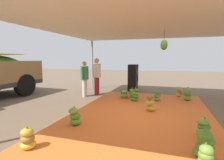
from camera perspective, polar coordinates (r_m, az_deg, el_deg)
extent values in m
plane|color=brown|center=(6.76, -17.16, -8.06)|extent=(40.00, 40.00, 0.00)
cube|color=orange|center=(5.65, 9.16, -10.73)|extent=(6.59, 4.20, 0.01)
cylinder|color=#9EA0A5|center=(10.01, -6.35, 4.84)|extent=(0.10, 0.10, 2.70)
cube|color=beige|center=(5.49, 9.74, 17.57)|extent=(8.00, 7.00, 0.06)
cylinder|color=#4C422D|center=(6.55, 16.51, 13.95)|extent=(0.01, 0.01, 0.32)
ellipsoid|color=#477523|center=(6.51, 16.40, 10.81)|extent=(0.24, 0.24, 0.36)
ellipsoid|color=#60932D|center=(7.90, 23.05, -5.45)|extent=(0.41, 0.41, 0.16)
ellipsoid|color=#6B9E38|center=(7.92, 23.32, -4.77)|extent=(0.38, 0.38, 0.16)
ellipsoid|color=#477523|center=(7.85, 23.13, -4.20)|extent=(0.36, 0.36, 0.16)
ellipsoid|color=#60932D|center=(7.84, 23.02, -3.55)|extent=(0.36, 0.36, 0.16)
ellipsoid|color=#75A83D|center=(7.86, 23.12, -2.86)|extent=(0.34, 0.34, 0.16)
cylinder|color=olive|center=(7.83, 23.26, -2.45)|extent=(0.04, 0.04, 0.12)
ellipsoid|color=#6B9E38|center=(3.28, 28.07, -21.84)|extent=(0.32, 0.32, 0.16)
ellipsoid|color=#6B9E38|center=(3.24, 27.97, -20.60)|extent=(0.29, 0.29, 0.16)
ellipsoid|color=#75A83D|center=(3.20, 28.10, -19.25)|extent=(0.23, 0.23, 0.16)
cylinder|color=olive|center=(3.18, 27.95, -18.21)|extent=(0.04, 0.04, 0.12)
ellipsoid|color=#60932D|center=(4.80, -11.59, -12.90)|extent=(0.36, 0.36, 0.17)
ellipsoid|color=#518428|center=(4.76, -11.74, -11.26)|extent=(0.39, 0.39, 0.17)
ellipsoid|color=#6B9E38|center=(4.71, -12.30, -9.70)|extent=(0.32, 0.32, 0.17)
cylinder|color=olive|center=(4.69, -11.95, -8.97)|extent=(0.04, 0.04, 0.12)
ellipsoid|color=#60932D|center=(7.76, 3.98, -5.28)|extent=(0.38, 0.38, 0.12)
ellipsoid|color=#75A83D|center=(7.73, 4.02, -4.75)|extent=(0.41, 0.41, 0.12)
ellipsoid|color=#477523|center=(7.72, 3.82, -4.19)|extent=(0.41, 0.41, 0.12)
ellipsoid|color=#75A83D|center=(7.71, 4.01, -3.63)|extent=(0.37, 0.37, 0.12)
cylinder|color=olive|center=(7.69, 3.85, -3.20)|extent=(0.04, 0.04, 0.12)
ellipsoid|color=#518428|center=(3.69, 27.12, -19.83)|extent=(0.46, 0.46, 0.18)
ellipsoid|color=#518428|center=(3.65, 27.75, -18.42)|extent=(0.40, 0.40, 0.18)
ellipsoid|color=#518428|center=(3.64, 28.04, -16.79)|extent=(0.35, 0.35, 0.18)
ellipsoid|color=#518428|center=(3.58, 27.64, -15.41)|extent=(0.34, 0.34, 0.18)
cylinder|color=olive|center=(3.56, 27.75, -14.53)|extent=(0.04, 0.04, 0.12)
ellipsoid|color=#60932D|center=(7.95, 6.70, -5.01)|extent=(0.33, 0.33, 0.12)
ellipsoid|color=#75A83D|center=(7.90, 6.35, -4.49)|extent=(0.31, 0.31, 0.12)
ellipsoid|color=#60932D|center=(7.88, 6.47, -3.91)|extent=(0.29, 0.29, 0.12)
ellipsoid|color=#75A83D|center=(7.90, 6.34, -3.29)|extent=(0.22, 0.22, 0.12)
cylinder|color=olive|center=(7.88, 6.52, -2.87)|extent=(0.04, 0.04, 0.12)
ellipsoid|color=#518428|center=(4.46, 27.47, -15.42)|extent=(0.43, 0.43, 0.13)
ellipsoid|color=#6B9E38|center=(4.39, 27.15, -14.39)|extent=(0.29, 0.29, 0.13)
ellipsoid|color=#518428|center=(4.37, 27.53, -13.11)|extent=(0.28, 0.28, 0.13)
ellipsoid|color=#6B9E38|center=(4.34, 27.30, -11.92)|extent=(0.35, 0.35, 0.13)
cylinder|color=olive|center=(4.31, 27.65, -11.21)|extent=(0.04, 0.04, 0.12)
ellipsoid|color=gold|center=(5.99, 12.29, -8.86)|extent=(0.29, 0.29, 0.18)
ellipsoid|color=gold|center=(5.94, 12.08, -7.09)|extent=(0.35, 0.35, 0.18)
ellipsoid|color=#996628|center=(5.87, 12.11, -5.35)|extent=(0.29, 0.29, 0.18)
cylinder|color=olive|center=(5.86, 12.28, -4.78)|extent=(0.04, 0.04, 0.12)
ellipsoid|color=#75A83D|center=(7.44, 14.27, -5.83)|extent=(0.37, 0.37, 0.17)
ellipsoid|color=#60932D|center=(7.39, 14.37, -4.99)|extent=(0.35, 0.35, 0.17)
ellipsoid|color=#477523|center=(7.38, 14.59, -4.07)|extent=(0.30, 0.30, 0.17)
cylinder|color=olive|center=(7.36, 14.50, -3.62)|extent=(0.04, 0.04, 0.12)
ellipsoid|color=#518428|center=(7.30, 7.35, -6.09)|extent=(0.41, 0.41, 0.13)
ellipsoid|color=#60932D|center=(7.30, 7.72, -5.11)|extent=(0.32, 0.32, 0.13)
ellipsoid|color=#75A83D|center=(7.26, 7.74, -4.18)|extent=(0.36, 0.36, 0.13)
ellipsoid|color=#477523|center=(7.24, 7.76, -3.24)|extent=(0.35, 0.35, 0.13)
cylinder|color=olive|center=(7.23, 7.53, -2.77)|extent=(0.04, 0.04, 0.12)
ellipsoid|color=gold|center=(3.92, -25.32, -18.18)|extent=(0.37, 0.37, 0.16)
ellipsoid|color=#996628|center=(3.85, -25.53, -16.62)|extent=(0.30, 0.30, 0.16)
ellipsoid|color=gold|center=(3.81, -25.66, -14.88)|extent=(0.29, 0.29, 0.16)
cylinder|color=olive|center=(3.77, -25.66, -14.12)|extent=(0.04, 0.04, 0.12)
ellipsoid|color=gold|center=(8.50, 20.77, -4.46)|extent=(0.32, 0.32, 0.17)
ellipsoid|color=#996628|center=(8.49, 21.08, -4.09)|extent=(0.22, 0.22, 0.17)
ellipsoid|color=#996628|center=(8.48, 20.98, -3.70)|extent=(0.27, 0.27, 0.17)
ellipsoid|color=#996628|center=(8.47, 20.94, -3.33)|extent=(0.28, 0.28, 0.17)
ellipsoid|color=gold|center=(8.48, 21.05, -2.93)|extent=(0.25, 0.25, 0.17)
cylinder|color=olive|center=(8.47, 21.05, -2.52)|extent=(0.04, 0.04, 0.12)
cube|color=olive|center=(8.33, -30.91, 2.09)|extent=(3.90, 0.33, 0.90)
cube|color=olive|center=(10.42, -26.43, 3.13)|extent=(0.23, 2.35, 0.90)
cylinder|color=black|center=(9.04, -26.16, -1.47)|extent=(1.02, 0.34, 1.00)
cylinder|color=silver|center=(8.03, -9.02, -2.63)|extent=(0.15, 0.15, 0.78)
cylinder|color=silver|center=(8.19, -8.47, -2.44)|extent=(0.15, 0.15, 0.78)
cylinder|color=#337A4C|center=(8.02, -8.84, 2.27)|extent=(0.36, 0.36, 0.58)
cylinder|color=#337A4C|center=(7.81, -9.61, 2.37)|extent=(0.11, 0.11, 0.52)
cylinder|color=#337A4C|center=(8.23, -8.11, 2.62)|extent=(0.11, 0.11, 0.52)
sphere|color=tan|center=(8.00, -8.89, 5.25)|extent=(0.21, 0.21, 0.21)
cylinder|color=maroon|center=(8.28, -5.14, -2.05)|extent=(0.16, 0.16, 0.84)
cylinder|color=maroon|center=(8.45, -4.64, -1.86)|extent=(0.16, 0.16, 0.84)
cylinder|color=silver|center=(8.29, -4.94, 3.08)|extent=(0.39, 0.39, 0.63)
cylinder|color=silver|center=(8.05, -5.64, 3.21)|extent=(0.12, 0.12, 0.56)
cylinder|color=silver|center=(8.52, -4.28, 3.43)|extent=(0.12, 0.12, 0.56)
sphere|color=tan|center=(8.27, -4.97, 6.21)|extent=(0.23, 0.23, 0.23)
cube|color=black|center=(9.53, 6.75, -1.36)|extent=(0.58, 0.48, 0.69)
cylinder|color=#383838|center=(9.49, 8.07, -1.41)|extent=(0.35, 0.06, 0.35)
cube|color=black|center=(9.46, 6.81, 2.83)|extent=(0.58, 0.48, 0.71)
cylinder|color=#383838|center=(9.42, 8.14, 2.79)|extent=(0.35, 0.06, 0.35)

